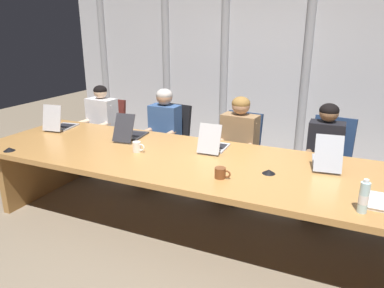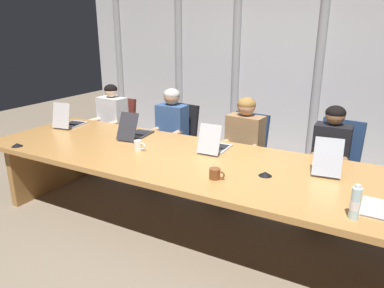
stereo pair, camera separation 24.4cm
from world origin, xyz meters
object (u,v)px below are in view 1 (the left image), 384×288
at_px(laptop_right_mid, 326,159).
at_px(coffee_mug_near, 137,147).
at_px(conference_mic_middle, 269,172).
at_px(laptop_center, 214,145).
at_px(laptop_left_end, 60,124).
at_px(office_chair_right_mid, 326,174).
at_px(person_center, 237,140).
at_px(office_chair_left_mid, 169,150).
at_px(coffee_mug_far, 221,173).
at_px(conference_mic_right_side, 9,149).
at_px(person_left_end, 98,123).
at_px(spiral_notepad, 384,203).
at_px(person_right_mid, 324,152).
at_px(person_left_mid, 162,130).
at_px(laptop_left_mid, 131,133).
at_px(water_bottle_primary, 364,197).
at_px(office_chair_left_end, 106,141).
at_px(office_chair_center, 237,161).

xyz_separation_m(laptop_right_mid, coffee_mug_near, (-1.69, -0.37, -0.01)).
bearing_deg(laptop_right_mid, conference_mic_middle, 126.35).
bearing_deg(laptop_center, coffee_mug_near, 116.75).
bearing_deg(laptop_left_end, conference_mic_middle, -105.56).
bearing_deg(laptop_left_end, office_chair_right_mid, -82.62).
height_order(office_chair_right_mid, person_center, person_center).
height_order(office_chair_left_mid, coffee_mug_far, office_chair_left_mid).
height_order(office_chair_right_mid, conference_mic_right_side, office_chair_right_mid).
relative_size(person_left_end, spiral_notepad, 3.65).
height_order(person_right_mid, coffee_mug_far, person_right_mid).
bearing_deg(person_left_mid, office_chair_right_mid, 94.72).
height_order(laptop_left_mid, person_left_end, person_left_end).
bearing_deg(conference_mic_right_side, person_left_mid, 58.78).
bearing_deg(office_chair_left_mid, water_bottle_primary, 64.50).
bearing_deg(person_center, office_chair_right_mid, 104.37).
bearing_deg(person_left_mid, coffee_mug_near, 15.56).
bearing_deg(water_bottle_primary, office_chair_left_mid, 145.34).
xyz_separation_m(conference_mic_right_side, spiral_notepad, (3.26, 0.26, -0.01)).
distance_m(office_chair_left_end, coffee_mug_near, 1.75).
bearing_deg(laptop_left_mid, water_bottle_primary, -114.72).
bearing_deg(person_right_mid, office_chair_left_mid, -95.47).
bearing_deg(laptop_left_mid, laptop_center, -96.33).
bearing_deg(coffee_mug_far, person_left_mid, 134.45).
xyz_separation_m(office_chair_left_end, office_chair_left_mid, (0.99, 0.00, 0.00)).
relative_size(office_chair_center, conference_mic_middle, 8.24).
bearing_deg(person_right_mid, laptop_center, -58.55).
bearing_deg(person_left_end, person_center, 95.53).
relative_size(laptop_left_end, person_left_end, 0.37).
bearing_deg(office_chair_left_mid, office_chair_left_end, -80.81).
bearing_deg(laptop_right_mid, conference_mic_right_side, 99.91).
xyz_separation_m(office_chair_left_mid, spiral_notepad, (2.37, -1.35, 0.39)).
distance_m(laptop_left_mid, coffee_mug_near, 0.47).
distance_m(laptop_right_mid, office_chair_center, 1.35).
bearing_deg(person_right_mid, water_bottle_primary, 13.05).
height_order(laptop_left_end, coffee_mug_near, laptop_left_end).
distance_m(laptop_center, person_left_mid, 1.12).
height_order(office_chair_left_end, coffee_mug_far, office_chair_left_end).
distance_m(office_chair_right_mid, person_right_mid, 0.34).
bearing_deg(laptop_left_mid, person_left_end, 50.93).
bearing_deg(office_chair_center, laptop_left_mid, -44.50).
xyz_separation_m(person_left_mid, coffee_mug_near, (0.27, -0.97, 0.11)).
height_order(laptop_right_mid, office_chair_left_end, laptop_right_mid).
height_order(water_bottle_primary, conference_mic_right_side, water_bottle_primary).
xyz_separation_m(office_chair_left_mid, person_right_mid, (1.90, -0.16, 0.30)).
relative_size(office_chair_center, office_chair_right_mid, 0.96).
relative_size(laptop_right_mid, coffee_mug_far, 3.66).
xyz_separation_m(water_bottle_primary, coffee_mug_far, (-1.02, 0.15, -0.06)).
relative_size(office_chair_center, spiral_notepad, 2.90).
bearing_deg(office_chair_center, person_center, 17.75).
distance_m(person_left_mid, water_bottle_primary, 2.64).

